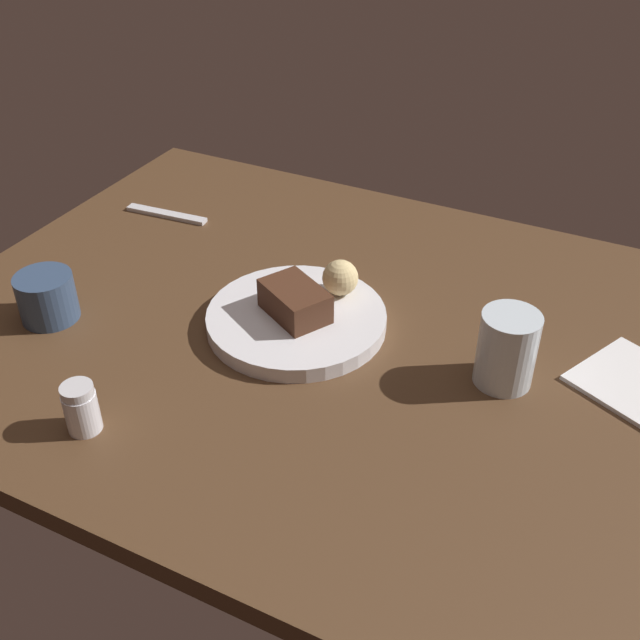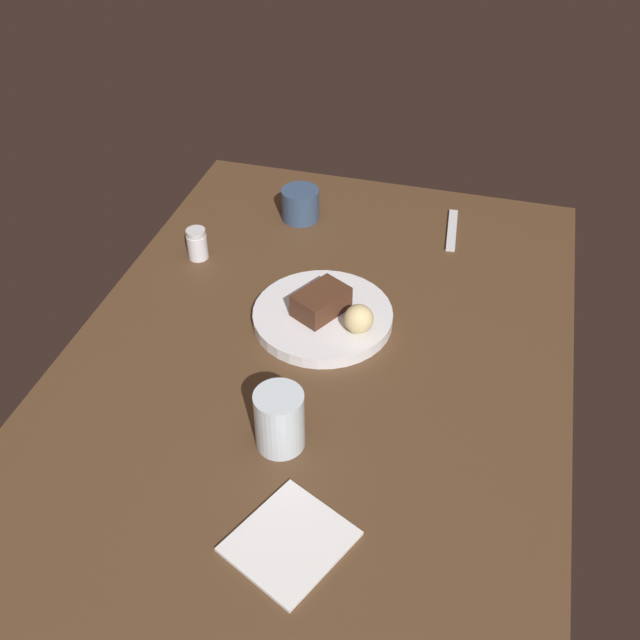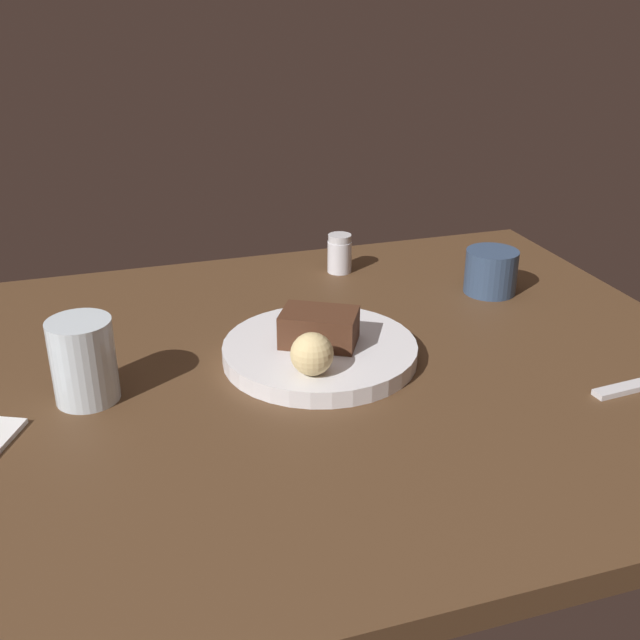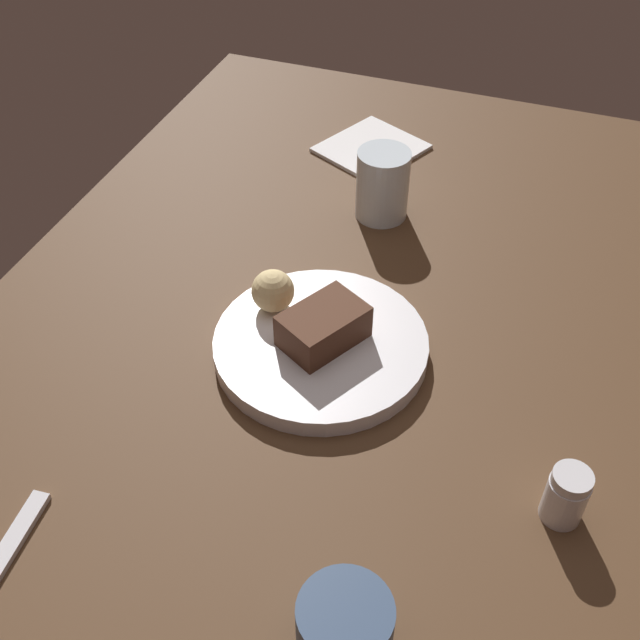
{
  "view_description": "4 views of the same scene",
  "coord_description": "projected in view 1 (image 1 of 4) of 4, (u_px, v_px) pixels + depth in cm",
  "views": [
    {
      "loc": [
        32.85,
        -76.55,
        65.66
      ],
      "look_at": [
        -4.2,
        -2.49,
        6.11
      ],
      "focal_mm": 42.97,
      "sensor_mm": 36.0,
      "label": 1
    },
    {
      "loc": [
        87.09,
        24.47,
        86.76
      ],
      "look_at": [
        -5.44,
        -0.99,
        5.76
      ],
      "focal_mm": 40.8,
      "sensor_mm": 36.0,
      "label": 2
    },
    {
      "loc": [
        17.43,
        80.59,
        47.88
      ],
      "look_at": [
        -8.91,
        -2.8,
        7.8
      ],
      "focal_mm": 42.36,
      "sensor_mm": 36.0,
      "label": 3
    },
    {
      "loc": [
        -67.67,
        -22.71,
        68.37
      ],
      "look_at": [
        -6.27,
        -0.43,
        6.01
      ],
      "focal_mm": 43.63,
      "sensor_mm": 36.0,
      "label": 4
    }
  ],
  "objects": [
    {
      "name": "salt_shaker",
      "position": [
        81.0,
        408.0,
        0.88
      ],
      "size": [
        4.0,
        4.0,
        6.38
      ],
      "color": "silver",
      "rests_on": "dining_table"
    },
    {
      "name": "dessert_plate",
      "position": [
        296.0,
        319.0,
        1.06
      ],
      "size": [
        24.84,
        24.84,
        2.2
      ],
      "primitive_type": "cylinder",
      "color": "silver",
      "rests_on": "dining_table"
    },
    {
      "name": "chocolate_cake_slice",
      "position": [
        295.0,
        301.0,
        1.03
      ],
      "size": [
        11.32,
        10.07,
        4.31
      ],
      "primitive_type": "cube",
      "rotation": [
        0.0,
        0.0,
        2.64
      ],
      "color": "#472819",
      "rests_on": "dessert_plate"
    },
    {
      "name": "dessert_spoon",
      "position": [
        167.0,
        214.0,
        1.32
      ],
      "size": [
        15.1,
        3.06,
        0.7
      ],
      "primitive_type": "cube",
      "rotation": [
        0.0,
        0.0,
        0.08
      ],
      "color": "silver",
      "rests_on": "dining_table"
    },
    {
      "name": "bread_roll",
      "position": [
        340.0,
        278.0,
        1.07
      ],
      "size": [
        5.11,
        5.11,
        5.11
      ],
      "primitive_type": "sphere",
      "color": "#DBC184",
      "rests_on": "dessert_plate"
    },
    {
      "name": "water_glass",
      "position": [
        508.0,
        347.0,
        0.94
      ],
      "size": [
        7.34,
        7.34,
        9.93
      ],
      "primitive_type": "cylinder",
      "color": "silver",
      "rests_on": "dining_table"
    },
    {
      "name": "coffee_cup",
      "position": [
        47.0,
        297.0,
        1.06
      ],
      "size": [
        8.0,
        8.0,
        6.76
      ],
      "primitive_type": "cylinder",
      "color": "#334766",
      "rests_on": "dining_table"
    },
    {
      "name": "dining_table",
      "position": [
        355.0,
        346.0,
        1.05
      ],
      "size": [
        120.0,
        84.0,
        3.0
      ],
      "primitive_type": "cube",
      "color": "#4C331E",
      "rests_on": "ground"
    }
  ]
}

